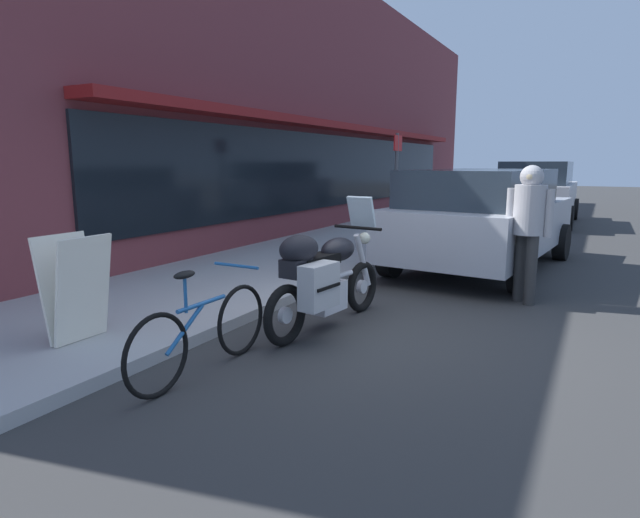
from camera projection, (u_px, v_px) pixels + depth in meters
The scene contains 10 objects.
ground_plane at pixel (365, 326), 5.73m from camera, with size 80.00×80.00×0.00m, color #323232.
storefront_building at pixel (338, 108), 13.94m from camera, with size 23.73×0.90×6.50m.
sidewalk_curb at pixel (406, 224), 14.75m from camera, with size 30.00×2.88×0.12m.
touring_motorcycle at pixel (323, 276), 5.49m from camera, with size 2.06×0.63×1.38m.
parked_bicycle at pixel (203, 332), 4.39m from camera, with size 1.70×0.48×0.92m.
parked_minivan at pixel (484, 216), 8.73m from camera, with size 4.87×2.52×1.65m.
pedestrian_walking at pixel (529, 217), 6.50m from camera, with size 0.41×0.56×1.73m.
sandwich_board_sign at pixel (75, 288), 4.85m from camera, with size 0.55×0.42×0.99m.
parking_sign_pole at pixel (396, 177), 11.06m from camera, with size 0.44×0.07×2.24m.
parked_car_down_block at pixel (537, 191), 15.34m from camera, with size 4.78×2.16×1.79m.
Camera 1 is at (-5.08, -2.16, 1.76)m, focal length 29.47 mm.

